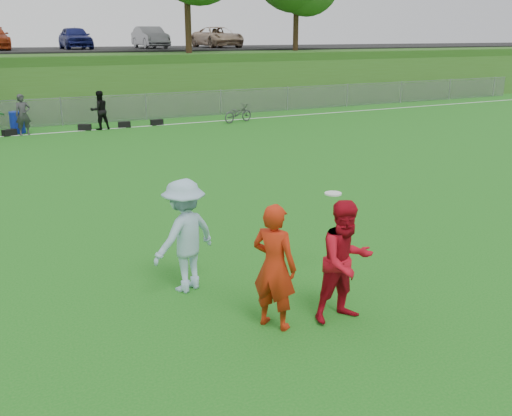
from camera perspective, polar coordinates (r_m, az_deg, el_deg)
ground at (r=9.45m, az=0.32°, el=-8.53°), size 120.00×120.00×0.00m
sideline_far at (r=26.20m, az=-18.09°, el=7.27°), size 60.00×0.10×0.01m
fence at (r=28.07m, az=-18.89°, el=9.13°), size 58.00×0.06×1.30m
berm at (r=38.87m, az=-21.52°, el=12.11°), size 120.00×18.00×3.00m
parking_lot at (r=40.78m, az=-22.07°, el=14.42°), size 120.00×12.00×0.10m
car_row at (r=39.68m, az=-23.78°, el=15.31°), size 32.04×5.18×1.44m
gear_bags at (r=26.47m, az=-15.71°, el=7.85°), size 6.95×0.50×0.26m
player_red_left at (r=8.10m, az=1.84°, el=-5.89°), size 0.74×0.81×1.86m
player_red_center at (r=8.40m, az=8.96°, el=-5.30°), size 0.89×0.70×1.84m
player_blue at (r=9.33m, az=-7.15°, el=-2.77°), size 1.39×1.11×1.88m
frisbee at (r=9.68m, az=7.72°, el=1.44°), size 0.29×0.29×0.03m
recycling_bin at (r=26.58m, az=-22.76°, el=7.91°), size 0.70×0.70×0.91m
bicycle at (r=27.59m, az=-1.82°, el=9.45°), size 1.73×1.01×0.86m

